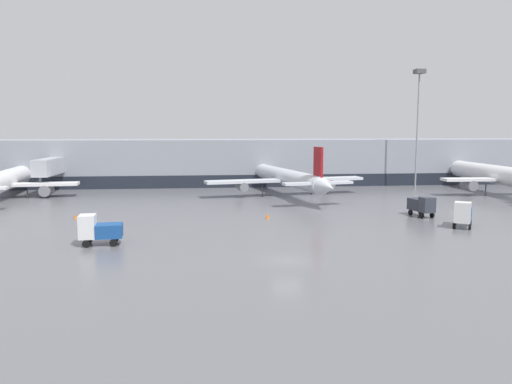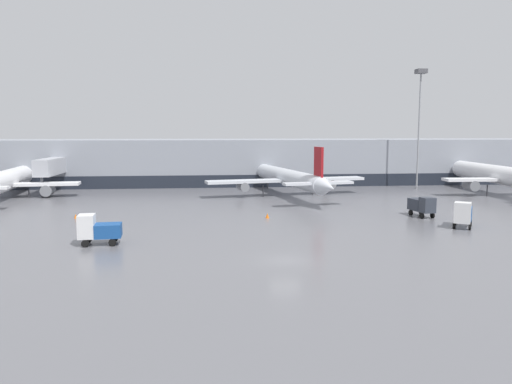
{
  "view_description": "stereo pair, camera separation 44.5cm",
  "coord_description": "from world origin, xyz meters",
  "px_view_note": "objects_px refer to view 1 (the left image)",
  "views": [
    {
      "loc": [
        -6.9,
        -40.28,
        10.8
      ],
      "look_at": [
        -0.22,
        22.51,
        3.0
      ],
      "focal_mm": 35.0,
      "sensor_mm": 36.0,
      "label": 1
    },
    {
      "loc": [
        -6.46,
        -40.33,
        10.8
      ],
      "look_at": [
        -0.22,
        22.51,
        3.0
      ],
      "focal_mm": 35.0,
      "sensor_mm": 36.0,
      "label": 2
    }
  ],
  "objects_px": {
    "service_truck_1": "(422,205)",
    "service_truck_3": "(98,229)",
    "parked_jet_1": "(4,181)",
    "service_truck_2": "(463,213)",
    "traffic_cone_0": "(75,216)",
    "apron_light_mast_3": "(419,97)",
    "traffic_cone_2": "(267,216)",
    "parked_jet_0": "(503,176)",
    "parked_jet_2": "(286,177)"
  },
  "relations": [
    {
      "from": "service_truck_1",
      "to": "service_truck_3",
      "type": "height_order",
      "value": "service_truck_3"
    },
    {
      "from": "service_truck_2",
      "to": "apron_light_mast_3",
      "type": "distance_m",
      "value": 41.06
    },
    {
      "from": "parked_jet_2",
      "to": "service_truck_2",
      "type": "bearing_deg",
      "value": -163.65
    },
    {
      "from": "service_truck_3",
      "to": "parked_jet_2",
      "type": "bearing_deg",
      "value": -129.28
    },
    {
      "from": "parked_jet_0",
      "to": "service_truck_3",
      "type": "relative_size",
      "value": 9.42
    },
    {
      "from": "parked_jet_0",
      "to": "service_truck_3",
      "type": "xyz_separation_m",
      "value": [
        -59.67,
        -30.29,
        -1.76
      ]
    },
    {
      "from": "traffic_cone_0",
      "to": "apron_light_mast_3",
      "type": "xyz_separation_m",
      "value": [
        55.2,
        26.31,
        16.57
      ]
    },
    {
      "from": "parked_jet_1",
      "to": "apron_light_mast_3",
      "type": "distance_m",
      "value": 72.89
    },
    {
      "from": "apron_light_mast_3",
      "to": "traffic_cone_0",
      "type": "bearing_deg",
      "value": -154.51
    },
    {
      "from": "service_truck_1",
      "to": "traffic_cone_2",
      "type": "height_order",
      "value": "service_truck_1"
    },
    {
      "from": "service_truck_2",
      "to": "traffic_cone_0",
      "type": "height_order",
      "value": "service_truck_2"
    },
    {
      "from": "parked_jet_1",
      "to": "service_truck_1",
      "type": "bearing_deg",
      "value": -117.0
    },
    {
      "from": "service_truck_3",
      "to": "traffic_cone_2",
      "type": "bearing_deg",
      "value": -148.73
    },
    {
      "from": "service_truck_3",
      "to": "parked_jet_1",
      "type": "bearing_deg",
      "value": -62.85
    },
    {
      "from": "parked_jet_0",
      "to": "traffic_cone_0",
      "type": "height_order",
      "value": "parked_jet_0"
    },
    {
      "from": "service_truck_2",
      "to": "apron_light_mast_3",
      "type": "bearing_deg",
      "value": -165.37
    },
    {
      "from": "service_truck_2",
      "to": "service_truck_1",
      "type": "bearing_deg",
      "value": -137.52
    },
    {
      "from": "parked_jet_2",
      "to": "traffic_cone_0",
      "type": "height_order",
      "value": "parked_jet_2"
    },
    {
      "from": "parked_jet_2",
      "to": "parked_jet_1",
      "type": "bearing_deg",
      "value": 77.04
    },
    {
      "from": "apron_light_mast_3",
      "to": "parked_jet_0",
      "type": "bearing_deg",
      "value": -46.85
    },
    {
      "from": "parked_jet_1",
      "to": "service_truck_1",
      "type": "distance_m",
      "value": 63.83
    },
    {
      "from": "parked_jet_2",
      "to": "parked_jet_0",
      "type": "bearing_deg",
      "value": -106.83
    },
    {
      "from": "service_truck_2",
      "to": "traffic_cone_2",
      "type": "height_order",
      "value": "service_truck_2"
    },
    {
      "from": "parked_jet_0",
      "to": "parked_jet_2",
      "type": "bearing_deg",
      "value": 86.22
    },
    {
      "from": "parked_jet_1",
      "to": "traffic_cone_0",
      "type": "relative_size",
      "value": 69.26
    },
    {
      "from": "service_truck_1",
      "to": "parked_jet_0",
      "type": "bearing_deg",
      "value": 120.31
    },
    {
      "from": "service_truck_2",
      "to": "parked_jet_0",
      "type": "bearing_deg",
      "value": 171.59
    },
    {
      "from": "service_truck_1",
      "to": "service_truck_2",
      "type": "distance_m",
      "value": 7.41
    },
    {
      "from": "parked_jet_0",
      "to": "service_truck_3",
      "type": "bearing_deg",
      "value": 119.05
    },
    {
      "from": "traffic_cone_0",
      "to": "parked_jet_2",
      "type": "bearing_deg",
      "value": 32.84
    },
    {
      "from": "service_truck_1",
      "to": "apron_light_mast_3",
      "type": "relative_size",
      "value": 0.19
    },
    {
      "from": "parked_jet_1",
      "to": "parked_jet_2",
      "type": "xyz_separation_m",
      "value": [
        45.61,
        -1.64,
        0.34
      ]
    },
    {
      "from": "parked_jet_1",
      "to": "apron_light_mast_3",
      "type": "height_order",
      "value": "apron_light_mast_3"
    },
    {
      "from": "parked_jet_0",
      "to": "apron_light_mast_3",
      "type": "xyz_separation_m",
      "value": [
        -10.3,
        10.98,
        13.56
      ]
    },
    {
      "from": "parked_jet_0",
      "to": "apron_light_mast_3",
      "type": "distance_m",
      "value": 20.26
    },
    {
      "from": "parked_jet_0",
      "to": "traffic_cone_2",
      "type": "xyz_separation_m",
      "value": [
        -41.86,
        -17.5,
        -2.99
      ]
    },
    {
      "from": "parked_jet_2",
      "to": "service_truck_1",
      "type": "height_order",
      "value": "parked_jet_2"
    },
    {
      "from": "traffic_cone_0",
      "to": "apron_light_mast_3",
      "type": "distance_m",
      "value": 63.36
    },
    {
      "from": "service_truck_2",
      "to": "traffic_cone_2",
      "type": "relative_size",
      "value": 6.85
    },
    {
      "from": "parked_jet_2",
      "to": "apron_light_mast_3",
      "type": "relative_size",
      "value": 1.67
    },
    {
      "from": "parked_jet_2",
      "to": "service_truck_3",
      "type": "relative_size",
      "value": 8.98
    },
    {
      "from": "parked_jet_1",
      "to": "parked_jet_0",
      "type": "bearing_deg",
      "value": -98.91
    },
    {
      "from": "service_truck_1",
      "to": "apron_light_mast_3",
      "type": "xyz_separation_m",
      "value": [
        12.05,
        29.37,
        15.39
      ]
    },
    {
      "from": "parked_jet_0",
      "to": "apron_light_mast_3",
      "type": "relative_size",
      "value": 1.75
    },
    {
      "from": "parked_jet_0",
      "to": "service_truck_3",
      "type": "distance_m",
      "value": 66.94
    },
    {
      "from": "parked_jet_2",
      "to": "service_truck_2",
      "type": "distance_m",
      "value": 33.07
    },
    {
      "from": "parked_jet_2",
      "to": "traffic_cone_0",
      "type": "xyz_separation_m",
      "value": [
        -29.54,
        -19.06,
        -2.75
      ]
    },
    {
      "from": "service_truck_2",
      "to": "traffic_cone_2",
      "type": "bearing_deg",
      "value": -80.49
    },
    {
      "from": "service_truck_2",
      "to": "traffic_cone_2",
      "type": "distance_m",
      "value": 22.58
    },
    {
      "from": "parked_jet_1",
      "to": "service_truck_3",
      "type": "bearing_deg",
      "value": -153.58
    }
  ]
}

